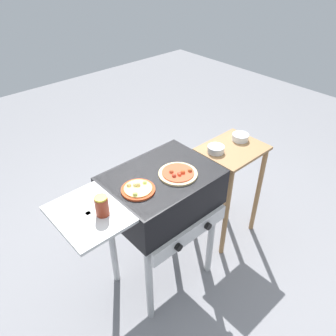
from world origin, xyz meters
name	(u,v)px	position (x,y,z in m)	size (l,w,h in m)	color
ground_plane	(163,274)	(0.00, 0.00, 0.00)	(8.00, 8.00, 0.00)	gray
grill	(160,195)	(-0.01, 0.00, 0.76)	(0.96, 0.53, 0.90)	black
pizza_cheese	(138,189)	(-0.19, -0.03, 0.91)	(0.18, 0.18, 0.04)	#C64723
pizza_pepperoni	(178,173)	(0.07, -0.07, 0.91)	(0.22, 0.22, 0.04)	beige
sauce_jar	(102,206)	(-0.43, -0.06, 0.95)	(0.07, 0.07, 0.11)	maroon
prep_table	(229,175)	(0.66, 0.00, 0.57)	(0.44, 0.36, 0.80)	olive
topping_bowl_near	(216,149)	(0.53, 0.05, 0.82)	(0.11, 0.11, 0.04)	silver
topping_bowl_far	(240,137)	(0.78, 0.04, 0.82)	(0.12, 0.12, 0.04)	silver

